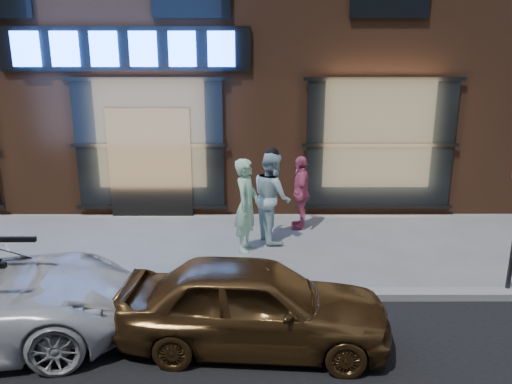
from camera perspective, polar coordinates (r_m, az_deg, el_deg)
ground at (r=7.95m, az=-17.17°, el=-11.56°), size 90.00×90.00×0.00m
curb at (r=7.92m, az=-17.21°, el=-11.17°), size 60.00×0.25×0.12m
man_bowtie at (r=9.07m, az=-1.10°, el=-1.51°), size 0.58×0.72×1.72m
man_cap at (r=9.54m, az=1.83°, el=-0.54°), size 0.90×1.02×1.75m
passerby at (r=10.27m, az=5.15°, el=-0.05°), size 0.44×0.92×1.52m
gold_sedan at (r=6.28m, az=-0.20°, el=-12.67°), size 3.40×1.57×1.13m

